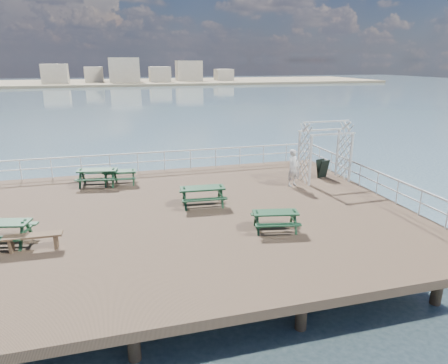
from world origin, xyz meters
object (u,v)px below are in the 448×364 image
picnic_table_b (98,174)px  flat_bench_near (33,238)px  person (293,168)px  picnic_table_d (1,228)px  trellis_arbor (325,154)px  picnic_table_a (119,174)px  picnic_table_c (203,192)px  picnic_table_e (275,217)px

picnic_table_b → flat_bench_near: (-1.85, -6.77, -0.20)m
picnic_table_b → person: size_ratio=1.16×
picnic_table_d → trellis_arbor: size_ratio=0.71×
flat_bench_near → person: (11.05, 4.12, 0.52)m
flat_bench_near → trellis_arbor: (12.98, 4.59, 0.97)m
picnic_table_d → trellis_arbor: 14.61m
trellis_arbor → person: trellis_arbor is taller
picnic_table_a → picnic_table_d: (-3.96, -5.99, 0.08)m
picnic_table_a → trellis_arbor: trellis_arbor is taller
picnic_table_c → person: bearing=21.4°
picnic_table_b → picnic_table_c: size_ratio=1.08×
picnic_table_d → picnic_table_e: size_ratio=1.17×
flat_bench_near → trellis_arbor: bearing=20.7°
picnic_table_a → flat_bench_near: size_ratio=0.93×
picnic_table_a → picnic_table_e: (5.31, -7.30, 0.01)m
picnic_table_b → trellis_arbor: size_ratio=0.69×
picnic_table_b → flat_bench_near: picnic_table_b is taller
picnic_table_e → person: (2.87, 4.74, 0.40)m
picnic_table_c → person: size_ratio=1.08×
picnic_table_d → trellis_arbor: bearing=28.6°
flat_bench_near → person: 11.81m
flat_bench_near → person: size_ratio=0.99×
picnic_table_d → picnic_table_b: bearing=77.4°
picnic_table_d → trellis_arbor: (14.06, 3.89, 0.78)m
picnic_table_e → person: bearing=69.9°
picnic_table_a → picnic_table_b: size_ratio=0.80×
picnic_table_c → person: person is taller
picnic_table_e → flat_bench_near: (-8.19, 0.62, -0.12)m
picnic_table_b → flat_bench_near: bearing=-95.1°
picnic_table_d → picnic_table_e: picnic_table_d is taller
picnic_table_c → trellis_arbor: bearing=20.4°
picnic_table_b → picnic_table_d: (-2.93, -6.07, -0.00)m
picnic_table_e → trellis_arbor: 7.13m
picnic_table_b → trellis_arbor: 11.37m
picnic_table_a → picnic_table_c: (3.33, -4.08, 0.08)m
trellis_arbor → picnic_table_c: bearing=-164.8°
picnic_table_a → picnic_table_b: bearing=179.6°
picnic_table_b → person: (9.21, -2.65, 0.33)m
picnic_table_d → trellis_arbor: trellis_arbor is taller
picnic_table_c → picnic_table_d: (-7.28, -1.91, 0.00)m
picnic_table_b → picnic_table_e: size_ratio=1.14×
picnic_table_b → flat_bench_near: 7.02m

